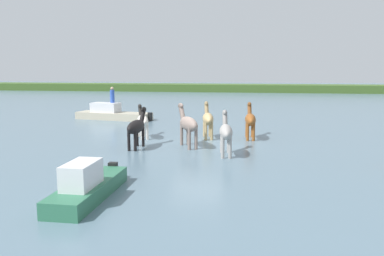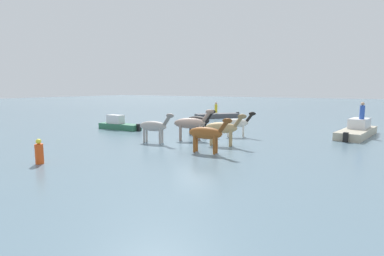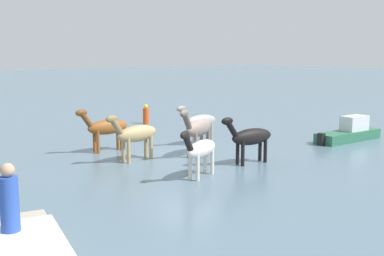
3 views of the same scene
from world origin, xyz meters
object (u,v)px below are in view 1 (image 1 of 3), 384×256
(horse_dark_mare, at_px, (137,127))
(horse_mid_herd, at_px, (208,119))
(boat_motor_center, at_px, (112,115))
(horse_dun_straggler, at_px, (250,120))
(horse_gray_outer, at_px, (226,132))
(horse_pinto_flank, at_px, (188,124))
(horse_lead, at_px, (143,120))
(person_watcher_seated, at_px, (112,95))
(boat_dinghy_port, at_px, (88,188))

(horse_dark_mare, xyz_separation_m, horse_mid_herd, (3.01, 3.25, 0.03))
(horse_mid_herd, relative_size, boat_motor_center, 0.41)
(boat_motor_center, bearing_deg, horse_dun_straggler, 157.04)
(horse_gray_outer, relative_size, boat_motor_center, 0.40)
(horse_pinto_flank, bearing_deg, horse_mid_herd, -42.34)
(horse_lead, bearing_deg, person_watcher_seated, 6.69)
(horse_dun_straggler, relative_size, boat_motor_center, 0.41)
(horse_gray_outer, bearing_deg, person_watcher_seated, 33.23)
(horse_pinto_flank, distance_m, horse_lead, 3.49)
(horse_lead, distance_m, boat_dinghy_port, 9.95)
(horse_gray_outer, height_order, person_watcher_seated, person_watcher_seated)
(horse_dun_straggler, distance_m, person_watcher_seated, 12.39)
(horse_dark_mare, relative_size, person_watcher_seated, 2.02)
(boat_dinghy_port, bearing_deg, horse_gray_outer, 150.39)
(horse_lead, bearing_deg, horse_dark_mare, 165.82)
(horse_pinto_flank, distance_m, horse_dark_mare, 2.45)
(horse_lead, height_order, horse_gray_outer, horse_gray_outer)
(horse_pinto_flank, relative_size, horse_dun_straggler, 1.02)
(horse_lead, xyz_separation_m, person_watcher_seated, (-4.53, 7.48, 0.80))
(person_watcher_seated, bearing_deg, horse_lead, -58.80)
(horse_dun_straggler, xyz_separation_m, person_watcher_seated, (-10.31, 6.83, 0.73))
(boat_motor_center, bearing_deg, horse_mid_herd, 149.62)
(horse_dun_straggler, xyz_separation_m, boat_motor_center, (-10.26, 6.60, -0.71))
(horse_gray_outer, relative_size, person_watcher_seated, 2.04)
(horse_dun_straggler, distance_m, boat_dinghy_port, 11.48)
(horse_pinto_flank, xyz_separation_m, horse_gray_outer, (1.92, -1.53, -0.08))
(horse_dun_straggler, bearing_deg, horse_lead, 92.86)
(horse_dark_mare, distance_m, horse_mid_herd, 4.43)
(horse_lead, xyz_separation_m, horse_dun_straggler, (5.78, 0.65, 0.08))
(horse_lead, distance_m, horse_mid_herd, 3.54)
(horse_pinto_flank, relative_size, boat_motor_center, 0.41)
(horse_pinto_flank, height_order, boat_motor_center, horse_pinto_flank)
(horse_dark_mare, relative_size, horse_dun_straggler, 0.98)
(horse_gray_outer, xyz_separation_m, boat_motor_center, (-9.24, 10.80, -0.70))
(horse_pinto_flank, distance_m, boat_motor_center, 11.84)
(horse_dun_straggler, bearing_deg, horse_gray_outer, 162.83)
(horse_pinto_flank, bearing_deg, boat_motor_center, 10.66)
(horse_dark_mare, distance_m, horse_dun_straggler, 6.28)
(horse_dark_mare, bearing_deg, person_watcher_seated, 28.51)
(horse_gray_outer, relative_size, horse_mid_herd, 0.98)
(horse_mid_herd, bearing_deg, boat_motor_center, 38.49)
(horse_lead, distance_m, boat_motor_center, 8.55)
(horse_dark_mare, bearing_deg, horse_dun_straggler, -54.98)
(boat_motor_center, bearing_deg, horse_gray_outer, 140.34)
(horse_mid_herd, distance_m, person_watcher_seated, 10.66)
(person_watcher_seated, bearing_deg, horse_dark_mare, -63.80)
(boat_motor_center, distance_m, person_watcher_seated, 1.46)
(horse_lead, bearing_deg, horse_dun_straggler, -108.06)
(horse_gray_outer, bearing_deg, horse_lead, 46.42)
(horse_pinto_flank, xyz_separation_m, horse_dun_straggler, (2.94, 2.67, -0.07))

